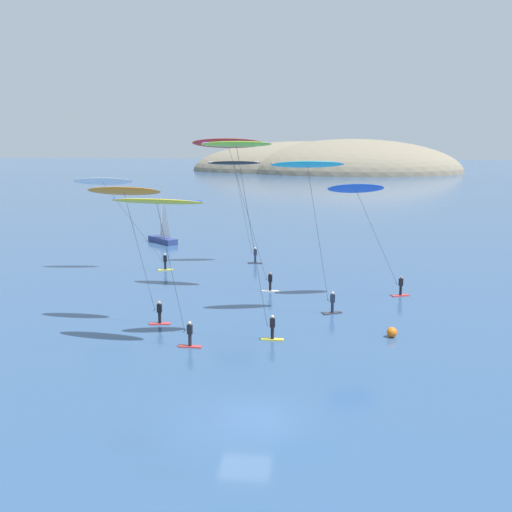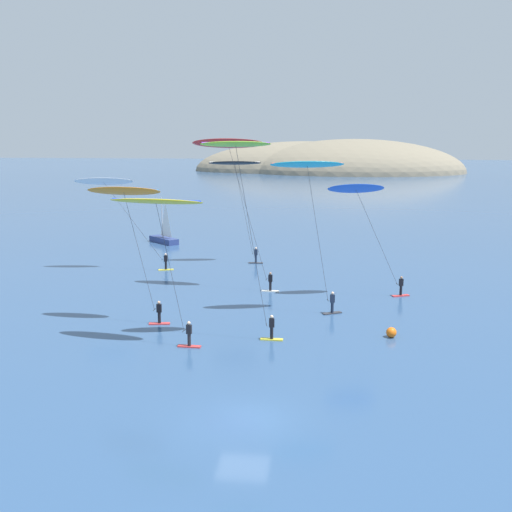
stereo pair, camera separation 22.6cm
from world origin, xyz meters
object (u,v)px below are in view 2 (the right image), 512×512
Objects in this scene: kitesurfer_yellow at (158,211)px; kitesurfer_cyan at (309,176)px; kitesurfer_lime at (240,164)px; sailboat_near at (163,238)px; kitesurfer_orange at (126,201)px; marker_buoy at (391,332)px; kitesurfer_red at (231,152)px; kitesurfer_blue at (360,197)px; kitesurfer_black at (237,171)px; kitesurfer_white at (108,188)px.

kitesurfer_cyan is (9.13, 8.12, 1.72)m from kitesurfer_yellow.
kitesurfer_lime is (-4.18, -6.80, 1.16)m from kitesurfer_cyan.
sailboat_near is 35.18m from kitesurfer_orange.
kitesurfer_yellow is (3.48, -4.52, -0.11)m from kitesurfer_orange.
kitesurfer_red is at bearing 136.47° from marker_buoy.
kitesurfer_blue is (13.07, 13.67, -0.29)m from kitesurfer_yellow.
marker_buoy is at bearing -79.90° from kitesurfer_blue.
kitesurfer_cyan is at bearing -66.44° from kitesurfer_black.
kitesurfer_orange is at bearing -118.39° from kitesurfer_red.
kitesurfer_black is at bearing -46.71° from sailboat_near.
kitesurfer_cyan is at bearing 139.52° from marker_buoy.
sailboat_near is 18.47m from kitesurfer_black.
kitesurfer_lime is (2.67, -13.87, -0.33)m from kitesurfer_red.
kitesurfer_cyan is (12.61, 3.60, 1.61)m from kitesurfer_orange.
kitesurfer_cyan is 1.21× the size of kitesurfer_blue.
kitesurfer_red is 15.17m from kitesurfer_white.
kitesurfer_red reaches higher than kitesurfer_lime.
kitesurfer_yellow is 12.34m from kitesurfer_cyan.
kitesurfer_orange is 1.04× the size of kitesurfer_white.
marker_buoy is at bearing 11.95° from kitesurfer_yellow.
kitesurfer_blue is at bearing 46.30° from kitesurfer_yellow.
kitesurfer_red is 15.69m from kitesurfer_yellow.
kitesurfer_red is 11.50m from kitesurfer_black.
kitesurfer_red is 1.13× the size of kitesurfer_cyan.
kitesurfer_red is 11.44m from kitesurfer_blue.
kitesurfer_black reaches higher than kitesurfer_orange.
kitesurfer_yellow reaches higher than sailboat_near.
kitesurfer_black reaches higher than marker_buoy.
kitesurfer_blue is at bearing 28.94° from kitesurfer_orange.
kitesurfer_yellow is at bearing -52.39° from kitesurfer_orange.
kitesurfer_cyan is 1.08× the size of kitesurfer_black.
kitesurfer_yellow is 17.41m from marker_buoy.
kitesurfer_black is (1.16, 26.40, 0.95)m from kitesurfer_yellow.
kitesurfer_lime reaches higher than kitesurfer_yellow.
kitesurfer_black is at bearing 95.72° from kitesurfer_red.
marker_buoy is (5.81, -4.96, -10.09)m from kitesurfer_cyan.
kitesurfer_blue reaches higher than marker_buoy.
kitesurfer_orange reaches higher than kitesurfer_blue.
kitesurfer_orange reaches higher than kitesurfer_white.
kitesurfer_orange is 12.51m from kitesurfer_red.
kitesurfer_orange is 5.71m from kitesurfer_yellow.
kitesurfer_white is at bearing 113.08° from kitesurfer_orange.
kitesurfer_black is at bearing 20.85° from kitesurfer_white.
kitesurfer_cyan is at bearing 41.65° from kitesurfer_yellow.
kitesurfer_orange is 0.86× the size of kitesurfer_cyan.
kitesurfer_lime reaches higher than kitesurfer_white.
kitesurfer_blue reaches higher than sailboat_near.
kitesurfer_blue is (3.94, 5.55, -2.02)m from kitesurfer_cyan.
marker_buoy is at bearing -35.89° from kitesurfer_white.
marker_buoy is at bearing -54.62° from sailboat_near.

